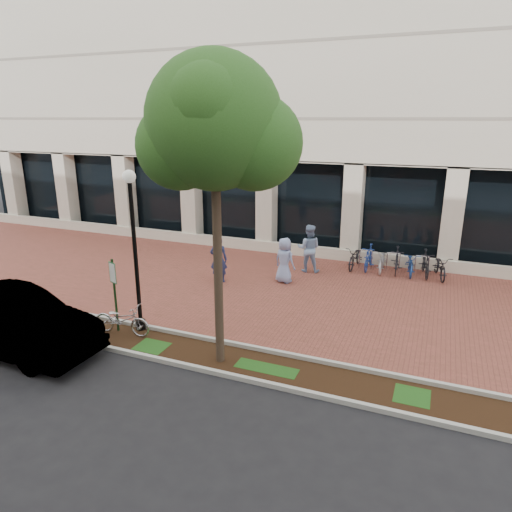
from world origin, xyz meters
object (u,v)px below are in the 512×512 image
at_px(lamppost, 134,244).
at_px(bike_rack_cluster, 397,261).
at_px(pedestrian_left, 219,259).
at_px(sedan_near_curb, 12,322).
at_px(street_tree, 217,131).
at_px(locked_bicycle, 122,320).
at_px(parking_sign, 114,286).
at_px(pedestrian_mid, 309,248).
at_px(pedestrian_right, 285,260).

relative_size(lamppost, bike_rack_cluster, 1.12).
height_order(pedestrian_left, bike_rack_cluster, pedestrian_left).
relative_size(bike_rack_cluster, sedan_near_curb, 0.84).
bearing_deg(pedestrian_left, street_tree, 99.74).
distance_m(bike_rack_cluster, sedan_near_curb, 13.79).
xyz_separation_m(pedestrian_left, sedan_near_curb, (-2.69, -6.88, -0.07)).
bearing_deg(locked_bicycle, pedestrian_left, -12.33).
height_order(parking_sign, pedestrian_mid, parking_sign).
xyz_separation_m(street_tree, sedan_near_curb, (-5.42, -1.59, -4.92)).
relative_size(pedestrian_left, pedestrian_mid, 0.92).
bearing_deg(pedestrian_right, bike_rack_cluster, -125.67).
height_order(parking_sign, sedan_near_curb, parking_sign).
distance_m(parking_sign, pedestrian_right, 6.66).
xyz_separation_m(parking_sign, sedan_near_curb, (-1.81, -1.97, -0.60)).
xyz_separation_m(pedestrian_left, bike_rack_cluster, (6.17, 3.69, -0.41)).
bearing_deg(pedestrian_right, lamppost, 82.65).
bearing_deg(parking_sign, pedestrian_mid, 85.04).
height_order(street_tree, pedestrian_mid, street_tree).
bearing_deg(locked_bicycle, sedan_near_curb, 125.99).
bearing_deg(bike_rack_cluster, locked_bicycle, -128.86).
relative_size(parking_sign, street_tree, 0.30).
relative_size(parking_sign, pedestrian_right, 1.27).
relative_size(street_tree, sedan_near_curb, 1.50).
bearing_deg(bike_rack_cluster, pedestrian_left, -150.15).
distance_m(pedestrian_mid, pedestrian_right, 1.67).
bearing_deg(pedestrian_left, sedan_near_curb, 51.04).
height_order(street_tree, locked_bicycle, street_tree).
bearing_deg(sedan_near_curb, pedestrian_mid, -28.95).
xyz_separation_m(pedestrian_mid, pedestrian_right, (-0.49, -1.60, -0.10)).
height_order(locked_bicycle, sedan_near_curb, sedan_near_curb).
height_order(street_tree, pedestrian_left, street_tree).
distance_m(parking_sign, sedan_near_curb, 2.74).
distance_m(locked_bicycle, pedestrian_mid, 8.28).
distance_m(locked_bicycle, sedan_near_curb, 2.81).
bearing_deg(pedestrian_mid, pedestrian_right, 63.78).
relative_size(parking_sign, pedestrian_mid, 1.13).
bearing_deg(bike_rack_cluster, pedestrian_mid, -161.50).
height_order(pedestrian_left, sedan_near_curb, pedestrian_left).
bearing_deg(parking_sign, lamppost, 52.43).
bearing_deg(locked_bicycle, pedestrian_right, -31.75).
xyz_separation_m(locked_bicycle, bike_rack_cluster, (6.77, 8.72, 0.02)).
distance_m(lamppost, pedestrian_mid, 7.90).
bearing_deg(locked_bicycle, pedestrian_mid, -29.89).
bearing_deg(pedestrian_right, pedestrian_left, 39.57).
bearing_deg(street_tree, pedestrian_right, 93.81).
bearing_deg(parking_sign, pedestrian_left, 101.35).
relative_size(lamppost, pedestrian_mid, 2.41).
bearing_deg(sedan_near_curb, lamppost, -44.37).
bearing_deg(street_tree, sedan_near_curb, -163.62).
bearing_deg(lamppost, pedestrian_mid, 66.19).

